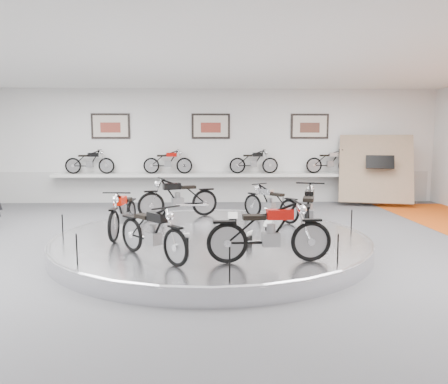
{
  "coord_description": "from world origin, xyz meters",
  "views": [
    {
      "loc": [
        -0.0,
        -8.54,
        2.3
      ],
      "look_at": [
        0.27,
        0.6,
        1.16
      ],
      "focal_mm": 35.0,
      "sensor_mm": 36.0,
      "label": 1
    }
  ],
  "objects_px": {
    "bike_e": "(270,232)",
    "bike_f": "(309,209)",
    "bike_a": "(270,202)",
    "bike_b": "(178,197)",
    "display_platform": "(211,242)",
    "shelf": "(211,175)",
    "bike_c": "(123,212)",
    "bike_d": "(152,231)"
  },
  "relations": [
    {
      "from": "bike_e",
      "to": "bike_f",
      "type": "bearing_deg",
      "value": 59.25
    },
    {
      "from": "bike_a",
      "to": "bike_b",
      "type": "xyz_separation_m",
      "value": [
        -2.26,
        0.44,
        0.07
      ]
    },
    {
      "from": "bike_a",
      "to": "bike_b",
      "type": "height_order",
      "value": "bike_b"
    },
    {
      "from": "bike_b",
      "to": "bike_e",
      "type": "bearing_deg",
      "value": 93.89
    },
    {
      "from": "display_platform",
      "to": "shelf",
      "type": "relative_size",
      "value": 0.58
    },
    {
      "from": "bike_c",
      "to": "bike_e",
      "type": "relative_size",
      "value": 0.94
    },
    {
      "from": "bike_c",
      "to": "bike_e",
      "type": "height_order",
      "value": "bike_e"
    },
    {
      "from": "bike_c",
      "to": "bike_d",
      "type": "bearing_deg",
      "value": 29.66
    },
    {
      "from": "bike_e",
      "to": "bike_b",
      "type": "bearing_deg",
      "value": 110.78
    },
    {
      "from": "bike_d",
      "to": "bike_e",
      "type": "height_order",
      "value": "bike_e"
    },
    {
      "from": "bike_a",
      "to": "bike_c",
      "type": "distance_m",
      "value": 3.59
    },
    {
      "from": "bike_c",
      "to": "bike_d",
      "type": "relative_size",
      "value": 1.03
    },
    {
      "from": "shelf",
      "to": "bike_b",
      "type": "height_order",
      "value": "bike_b"
    },
    {
      "from": "bike_c",
      "to": "shelf",
      "type": "bearing_deg",
      "value": 168.66
    },
    {
      "from": "display_platform",
      "to": "bike_b",
      "type": "distance_m",
      "value": 2.29
    },
    {
      "from": "bike_c",
      "to": "bike_e",
      "type": "bearing_deg",
      "value": 57.6
    },
    {
      "from": "bike_a",
      "to": "bike_c",
      "type": "bearing_deg",
      "value": 75.06
    },
    {
      "from": "shelf",
      "to": "bike_b",
      "type": "relative_size",
      "value": 6.3
    },
    {
      "from": "display_platform",
      "to": "shelf",
      "type": "height_order",
      "value": "shelf"
    },
    {
      "from": "shelf",
      "to": "bike_b",
      "type": "distance_m",
      "value": 4.45
    },
    {
      "from": "display_platform",
      "to": "bike_f",
      "type": "height_order",
      "value": "bike_f"
    },
    {
      "from": "bike_f",
      "to": "bike_a",
      "type": "bearing_deg",
      "value": 36.04
    },
    {
      "from": "bike_f",
      "to": "bike_d",
      "type": "bearing_deg",
      "value": 135.93
    },
    {
      "from": "display_platform",
      "to": "bike_d",
      "type": "bearing_deg",
      "value": -119.32
    },
    {
      "from": "bike_c",
      "to": "bike_b",
      "type": "bearing_deg",
      "value": 157.79
    },
    {
      "from": "bike_b",
      "to": "bike_a",
      "type": "bearing_deg",
      "value": 149.45
    },
    {
      "from": "bike_a",
      "to": "bike_e",
      "type": "xyz_separation_m",
      "value": [
        -0.5,
        -3.6,
        0.06
      ]
    },
    {
      "from": "bike_b",
      "to": "bike_d",
      "type": "bearing_deg",
      "value": 68.07
    },
    {
      "from": "bike_a",
      "to": "bike_c",
      "type": "xyz_separation_m",
      "value": [
        -3.25,
        -1.52,
        0.03
      ]
    },
    {
      "from": "bike_d",
      "to": "bike_f",
      "type": "distance_m",
      "value": 3.49
    },
    {
      "from": "bike_c",
      "to": "bike_e",
      "type": "xyz_separation_m",
      "value": [
        2.75,
        -2.08,
        0.03
      ]
    },
    {
      "from": "bike_d",
      "to": "bike_f",
      "type": "height_order",
      "value": "bike_f"
    },
    {
      "from": "bike_e",
      "to": "shelf",
      "type": "bearing_deg",
      "value": 93.62
    },
    {
      "from": "bike_c",
      "to": "bike_f",
      "type": "height_order",
      "value": "bike_f"
    },
    {
      "from": "bike_a",
      "to": "bike_e",
      "type": "relative_size",
      "value": 0.87
    },
    {
      "from": "shelf",
      "to": "bike_a",
      "type": "bearing_deg",
      "value": -73.34
    },
    {
      "from": "bike_d",
      "to": "bike_b",
      "type": "bearing_deg",
      "value": 135.52
    },
    {
      "from": "bike_b",
      "to": "bike_e",
      "type": "distance_m",
      "value": 4.41
    },
    {
      "from": "bike_c",
      "to": "bike_f",
      "type": "xyz_separation_m",
      "value": [
        3.84,
        -0.03,
        0.05
      ]
    },
    {
      "from": "bike_c",
      "to": "bike_a",
      "type": "bearing_deg",
      "value": 119.78
    },
    {
      "from": "display_platform",
      "to": "bike_d",
      "type": "distance_m",
      "value": 2.08
    },
    {
      "from": "shelf",
      "to": "bike_d",
      "type": "height_order",
      "value": "bike_d"
    }
  ]
}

